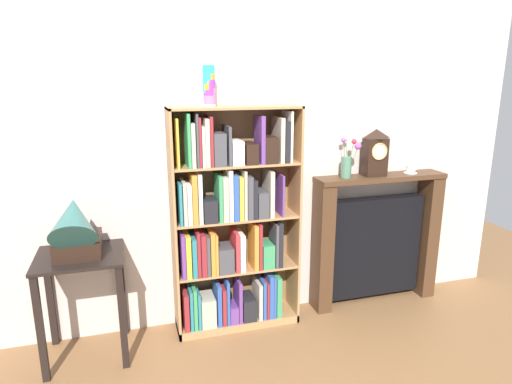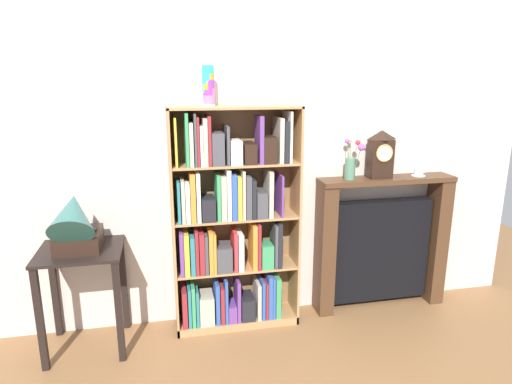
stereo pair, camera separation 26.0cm
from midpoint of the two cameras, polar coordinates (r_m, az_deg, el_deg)
ground_plane at (r=3.59m, az=0.08°, el=-17.65°), size 7.80×6.40×0.02m
wall_back at (r=3.42m, az=0.05°, el=4.35°), size 4.80×0.08×2.60m
bookshelf at (r=3.35m, az=-0.98°, el=-4.89°), size 0.95×0.28×1.71m
cup_stack at (r=3.14m, az=-3.75°, el=13.47°), size 0.09×0.09×0.28m
side_table_left at (r=3.32m, az=-19.37°, el=-10.13°), size 0.56×0.49×0.76m
gramophone at (r=3.11m, az=-20.15°, el=-3.82°), size 0.30×0.47×0.49m
fireplace_mantel at (r=3.91m, az=17.64°, el=-6.40°), size 1.13×0.23×1.13m
mantel_clock at (r=3.67m, az=17.75°, el=4.64°), size 0.18×0.13×0.38m
flower_vase at (r=3.56m, az=14.27°, el=3.58°), size 0.12×0.16×0.33m
teacup_with_saucer at (r=3.88m, az=22.04°, el=2.36°), size 0.12×0.11×0.07m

